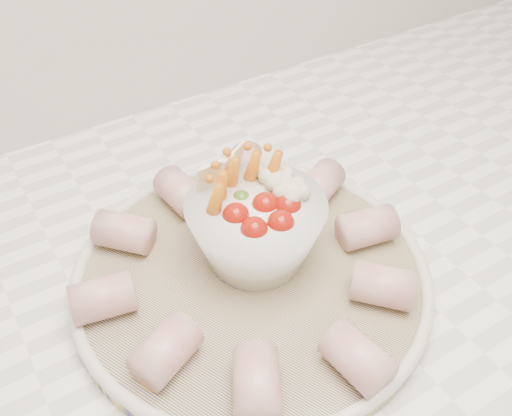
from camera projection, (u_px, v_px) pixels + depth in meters
serving_platter at (251, 274)px, 0.55m from camera, size 0.46×0.46×0.02m
veggie_bowl at (256, 225)px, 0.54m from camera, size 0.13×0.13×0.10m
cured_meat_rolls at (250, 258)px, 0.54m from camera, size 0.32×0.32×0.04m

